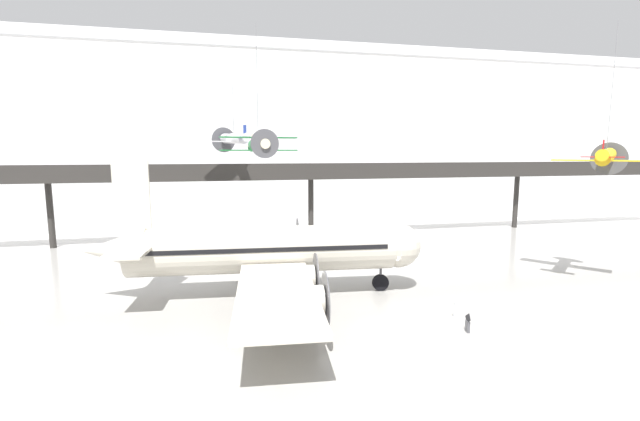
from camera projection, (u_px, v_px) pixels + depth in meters
name	position (u px, v px, depth m)	size (l,w,h in m)	color
ground_plane	(409.00, 331.00, 26.31)	(260.00, 260.00, 0.00)	#9E9B96
hangar_back_wall	(297.00, 135.00, 63.44)	(140.00, 3.00, 26.73)	white
mezzanine_walkway	(312.00, 176.00, 53.65)	(110.00, 3.20, 9.55)	#2D2B28
ceiling_truss_beam	(326.00, 50.00, 44.95)	(120.00, 0.60, 0.60)	silver
airliner_silver_main	(262.00, 250.00, 32.33)	(25.34, 28.96, 10.32)	beige
suspended_plane_green_biplane	(258.00, 145.00, 34.93)	(6.34, 5.20, 10.58)	#1E6B33
suspended_plane_white_twin	(234.00, 139.00, 47.93)	(8.10, 6.99, 10.22)	silver
suspended_plane_yellow_lowwing	(606.00, 157.00, 34.18)	(6.49, 6.82, 12.01)	yellow
stanchion_barrier	(454.00, 313.00, 28.47)	(0.36, 0.36, 1.08)	#B2B5BA
info_sign_pedestal	(468.00, 325.00, 26.18)	(0.22, 0.77, 1.24)	#4C4C51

